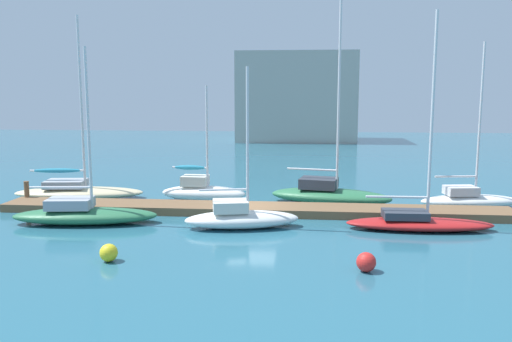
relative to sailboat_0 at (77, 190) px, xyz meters
name	(u,v)px	position (x,y,z in m)	size (l,w,h in m)	color
ground_plane	(252,213)	(11.09, -2.91, -0.52)	(120.00, 120.00, 0.00)	#286075
dock_pier	(252,209)	(11.09, -2.91, -0.31)	(27.29, 2.26, 0.43)	brown
dock_piling_near_end	(27,193)	(-2.15, -1.93, 0.16)	(0.28, 0.28, 1.36)	brown
sailboat_0	(77,190)	(0.00, 0.00, 0.00)	(8.04, 3.39, 10.92)	beige
sailboat_1	(83,213)	(3.00, -5.98, 0.00)	(7.30, 2.96, 8.60)	#2D7047
sailboat_2	(202,191)	(7.77, 0.04, 0.10)	(5.18, 1.94, 6.85)	white
sailboat_3	(241,217)	(10.84, -6.04, 0.02)	(5.75, 2.97, 7.63)	white
sailboat_4	(329,193)	(15.29, -0.10, 0.10)	(7.34, 3.69, 11.76)	#2D7047
sailboat_5	(418,220)	(19.23, -5.60, -0.07)	(6.91, 1.98, 10.09)	#B21E1E
sailboat_6	(469,198)	(23.09, -0.40, 0.01)	(5.83, 2.51, 9.16)	white
mooring_buoy_yellow	(109,253)	(6.43, -11.57, -0.18)	(0.69, 0.69, 0.69)	yellow
mooring_buoy_red	(366,262)	(16.14, -11.79, -0.17)	(0.72, 0.72, 0.72)	red
harbor_building_distant	(297,97)	(12.54, 41.33, 5.31)	(15.54, 10.18, 11.66)	#ADA89E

